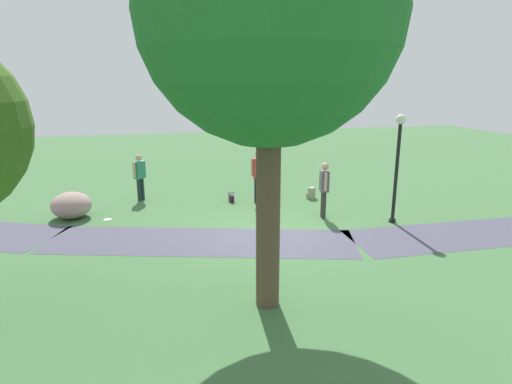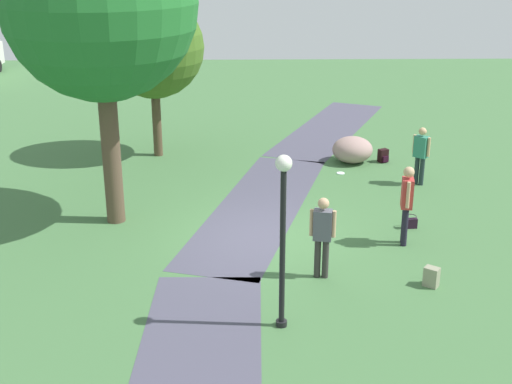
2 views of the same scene
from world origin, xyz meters
TOP-DOWN VIEW (x-y plane):
  - ground_plane at (0.00, 0.00)m, footprint 48.00×48.00m
  - footpath_segment_near at (-6.00, 1.13)m, footprint 8.04×2.23m
  - footpath_segment_mid at (1.84, -0.06)m, footprint 8.25×4.17m
  - large_shade_tree at (0.98, 3.42)m, footprint 4.28×4.28m
  - lamp_post at (-3.85, -0.30)m, footprint 0.28×0.28m
  - lawn_boulder at (5.42, -2.97)m, footprint 1.45×1.49m
  - woman_with_handbag at (-0.49, -3.21)m, footprint 0.51×0.29m
  - man_near_boulder at (3.41, -4.50)m, footprint 0.42×0.43m
  - passerby_on_path at (-2.02, -1.20)m, footprint 0.31×0.51m
  - handbag_on_grass at (0.39, -3.57)m, footprint 0.29×0.33m
  - backpack_by_boulder at (5.42, -3.92)m, footprint 0.34×0.34m
  - spare_backpack_on_lawn at (-2.45, -3.32)m, footprint 0.35×0.35m
  - frisbee_on_grass at (4.36, -2.48)m, footprint 0.24×0.24m

SIDE VIEW (x-z plane):
  - ground_plane at x=0.00m, z-range 0.00..0.00m
  - footpath_segment_near at x=-6.00m, z-range 0.00..0.01m
  - footpath_segment_mid at x=1.84m, z-range 0.00..0.01m
  - frisbee_on_grass at x=4.36m, z-range 0.00..0.02m
  - handbag_on_grass at x=0.39m, z-range -0.01..0.29m
  - backpack_by_boulder at x=5.42m, z-range -0.01..0.39m
  - spare_backpack_on_lawn at x=-2.45m, z-range -0.01..0.39m
  - lawn_boulder at x=5.42m, z-range 0.00..0.79m
  - man_near_boulder at x=3.41m, z-range 0.12..1.74m
  - passerby_on_path at x=-2.02m, z-range 0.14..1.84m
  - woman_with_handbag at x=-0.49m, z-range 0.16..1.97m
  - lamp_post at x=-3.85m, z-range 0.39..3.55m
  - large_shade_tree at x=0.98m, z-range 1.45..8.69m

